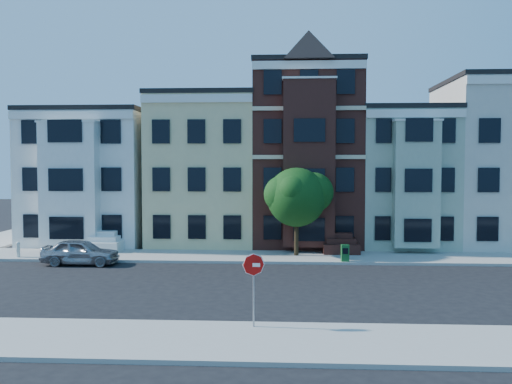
# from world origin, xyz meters

# --- Properties ---
(ground) EXTENTS (120.00, 120.00, 0.00)m
(ground) POSITION_xyz_m (0.00, 0.00, 0.00)
(ground) COLOR black
(far_sidewalk) EXTENTS (60.00, 4.00, 0.15)m
(far_sidewalk) POSITION_xyz_m (0.00, 8.00, 0.07)
(far_sidewalk) COLOR #9E9B93
(far_sidewalk) RESTS_ON ground
(near_sidewalk) EXTENTS (60.00, 4.00, 0.15)m
(near_sidewalk) POSITION_xyz_m (0.00, -8.00, 0.07)
(near_sidewalk) COLOR #9E9B93
(near_sidewalk) RESTS_ON ground
(house_white) EXTENTS (8.00, 9.00, 9.00)m
(house_white) POSITION_xyz_m (-15.00, 14.50, 4.50)
(house_white) COLOR white
(house_white) RESTS_ON ground
(house_yellow) EXTENTS (7.00, 9.00, 10.00)m
(house_yellow) POSITION_xyz_m (-7.00, 14.50, 5.00)
(house_yellow) COLOR beige
(house_yellow) RESTS_ON ground
(house_brown) EXTENTS (7.00, 9.00, 12.00)m
(house_brown) POSITION_xyz_m (0.00, 14.50, 6.00)
(house_brown) COLOR #371611
(house_brown) RESTS_ON ground
(house_green) EXTENTS (6.00, 9.00, 9.00)m
(house_green) POSITION_xyz_m (6.50, 14.50, 4.50)
(house_green) COLOR #9FAF98
(house_green) RESTS_ON ground
(house_cream) EXTENTS (8.00, 9.00, 11.00)m
(house_cream) POSITION_xyz_m (13.50, 14.50, 5.50)
(house_cream) COLOR beige
(house_cream) RESTS_ON ground
(street_tree) EXTENTS (6.43, 6.43, 6.44)m
(street_tree) POSITION_xyz_m (-0.77, 8.23, 3.37)
(street_tree) COLOR #195017
(street_tree) RESTS_ON far_sidewalk
(parked_car) EXTENTS (4.22, 1.71, 1.44)m
(parked_car) POSITION_xyz_m (-12.74, 5.20, 0.72)
(parked_car) COLOR #97999F
(parked_car) RESTS_ON ground
(newspaper_box) EXTENTS (0.44, 0.40, 0.94)m
(newspaper_box) POSITION_xyz_m (1.91, 6.30, 0.62)
(newspaper_box) COLOR #196128
(newspaper_box) RESTS_ON far_sidewalk
(fire_hydrant) EXTENTS (0.30, 0.30, 0.71)m
(fire_hydrant) POSITION_xyz_m (-17.00, 6.68, 0.51)
(fire_hydrant) COLOR beige
(fire_hydrant) RESTS_ON far_sidewalk
(stop_sign) EXTENTS (0.77, 0.14, 2.80)m
(stop_sign) POSITION_xyz_m (-2.42, -6.60, 1.55)
(stop_sign) COLOR #B40A08
(stop_sign) RESTS_ON near_sidewalk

